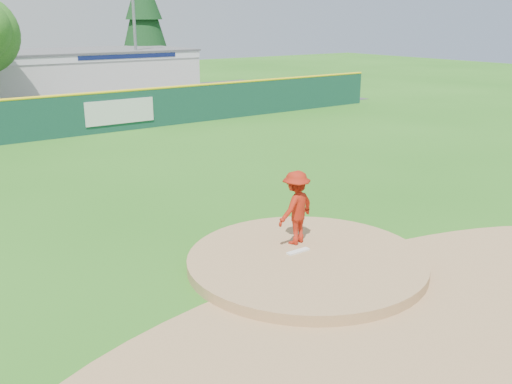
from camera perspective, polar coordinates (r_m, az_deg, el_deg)
ground at (r=13.35m, az=5.04°, el=-7.40°), size 120.00×120.00×0.00m
pitchers_mound at (r=13.35m, az=5.04°, el=-7.40°), size 5.50×5.50×0.50m
pitching_rubber at (r=13.45m, az=4.24°, el=-5.93°), size 0.60×0.15×0.04m
infield_dirt_arc at (r=11.50m, az=15.01°, el=-12.20°), size 15.40×15.40×0.01m
parking_lot at (r=37.44m, az=-23.07°, el=7.26°), size 44.00×16.00×0.02m
pitcher at (r=13.69m, az=4.02°, el=-1.56°), size 1.30×0.94×1.80m
van at (r=33.01m, az=-21.82°, el=7.39°), size 4.95×3.21×1.27m
pool_building_grp at (r=43.64m, az=-17.09°, el=11.27°), size 15.20×8.20×3.31m
fence_banners at (r=28.02m, az=-23.74°, el=6.36°), size 14.42×0.04×1.20m
outfield_fence at (r=28.66m, az=-19.12°, el=7.25°), size 40.00×0.14×2.07m
conifer_tree at (r=49.80m, az=-11.15°, el=16.79°), size 4.40×4.40×9.50m
light_pole_right at (r=41.78m, az=-12.12°, el=16.74°), size 1.75×0.25×10.00m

